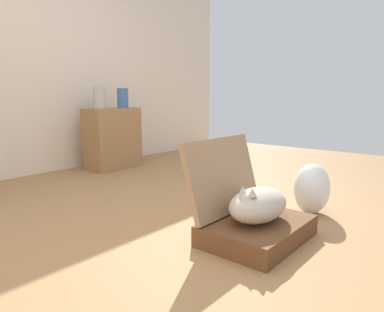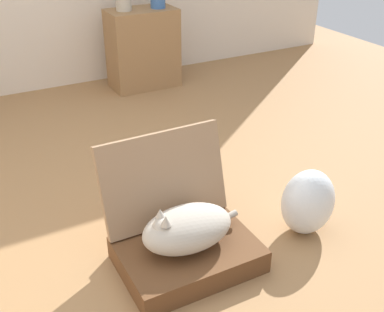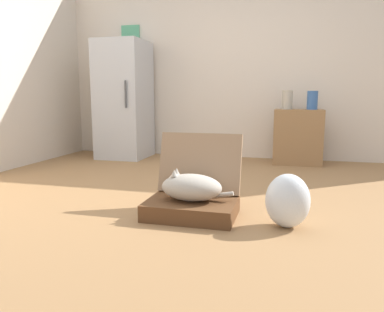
{
  "view_description": "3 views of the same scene",
  "coord_description": "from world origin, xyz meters",
  "views": [
    {
      "loc": [
        -1.61,
        -1.45,
        0.83
      ],
      "look_at": [
        -0.0,
        -0.1,
        0.47
      ],
      "focal_mm": 32.74,
      "sensor_mm": 36.0,
      "label": 1
    },
    {
      "loc": [
        -0.7,
        -2.07,
        1.58
      ],
      "look_at": [
        0.41,
        0.02,
        0.27
      ],
      "focal_mm": 44.72,
      "sensor_mm": 36.0,
      "label": 2
    },
    {
      "loc": [
        0.78,
        -3.0,
        0.87
      ],
      "look_at": [
        0.06,
        -0.28,
        0.41
      ],
      "focal_mm": 34.67,
      "sensor_mm": 36.0,
      "label": 3
    }
  ],
  "objects": [
    {
      "name": "wall_back",
      "position": [
        -0.0,
        2.26,
        1.3
      ],
      "size": [
        6.4,
        0.15,
        2.6
      ],
      "color": "beige",
      "rests_on": "ground"
    },
    {
      "name": "vase_tall",
      "position": [
        0.74,
        1.86,
        0.81
      ],
      "size": [
        0.13,
        0.13,
        0.23
      ],
      "primitive_type": "cylinder",
      "color": "#B7AD99",
      "rests_on": "side_table"
    },
    {
      "name": "cat",
      "position": [
        0.11,
        -0.5,
        0.22
      ],
      "size": [
        0.52,
        0.28,
        0.23
      ],
      "color": "#B2A899",
      "rests_on": "suitcase_base"
    },
    {
      "name": "suitcase_base",
      "position": [
        0.11,
        -0.5,
        0.06
      ],
      "size": [
        0.64,
        0.47,
        0.12
      ],
      "primitive_type": "cube",
      "color": "brown",
      "rests_on": "ground"
    },
    {
      "name": "vase_short",
      "position": [
        1.04,
        1.82,
        0.81
      ],
      "size": [
        0.13,
        0.13,
        0.23
      ],
      "primitive_type": "cylinder",
      "color": "#38609E",
      "rests_on": "side_table"
    },
    {
      "name": "plastic_bag_white",
      "position": [
        0.79,
        -0.56,
        0.18
      ],
      "size": [
        0.29,
        0.24,
        0.36
      ],
      "primitive_type": "ellipsoid",
      "color": "silver",
      "rests_on": "ground"
    },
    {
      "name": "suitcase_lid",
      "position": [
        0.11,
        -0.25,
        0.35
      ],
      "size": [
        0.64,
        0.16,
        0.46
      ],
      "primitive_type": "cube",
      "rotation": [
        1.29,
        0.0,
        0.0
      ],
      "color": "#9B7756",
      "rests_on": "suitcase_base"
    },
    {
      "name": "refrigerator",
      "position": [
        -1.47,
        1.8,
        0.8
      ],
      "size": [
        0.64,
        0.71,
        1.6
      ],
      "color": "#B7BABC",
      "rests_on": "ground"
    },
    {
      "name": "ground_plane",
      "position": [
        0.0,
        0.0,
        0.0
      ],
      "size": [
        7.68,
        7.68,
        0.0
      ],
      "primitive_type": "plane",
      "color": "#9E7247",
      "rests_on": "ground"
    },
    {
      "name": "side_table",
      "position": [
        0.89,
        1.85,
        0.35
      ],
      "size": [
        0.6,
        0.34,
        0.69
      ],
      "primitive_type": "cube",
      "color": "olive",
      "rests_on": "ground"
    }
  ]
}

